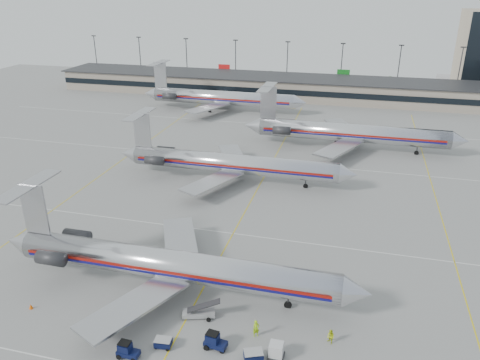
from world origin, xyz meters
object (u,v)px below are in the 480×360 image
(uld_container, at_px, (276,351))
(belt_loader, at_px, (200,312))
(jet_second_row, at_px, (228,163))
(tug_center, at_px, (214,341))
(jet_foreground, at_px, (167,264))

(uld_container, bearing_deg, belt_loader, 157.18)
(belt_loader, bearing_deg, jet_second_row, 83.65)
(tug_center, bearing_deg, belt_loader, 133.52)
(jet_second_row, distance_m, belt_loader, 38.25)
(tug_center, height_order, belt_loader, belt_loader)
(tug_center, xyz_separation_m, uld_container, (6.21, 0.25, 0.01))
(jet_second_row, bearing_deg, belt_loader, -78.90)
(jet_second_row, xyz_separation_m, uld_container, (16.53, -41.28, -2.51))
(jet_second_row, distance_m, uld_container, 44.53)
(jet_foreground, distance_m, belt_loader, 7.23)
(jet_foreground, xyz_separation_m, uld_container, (14.52, -7.82, -2.57))
(tug_center, bearing_deg, jet_second_row, 111.49)
(jet_second_row, bearing_deg, tug_center, -76.05)
(jet_foreground, bearing_deg, jet_second_row, 93.44)
(uld_container, bearing_deg, jet_foreground, 151.55)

